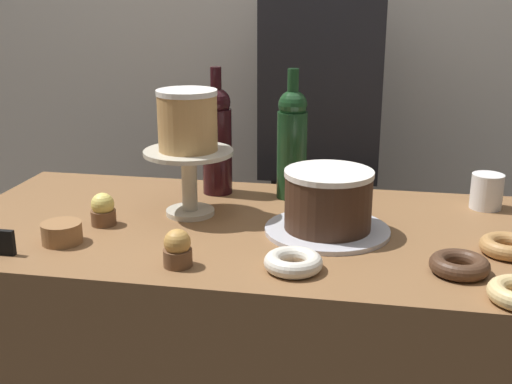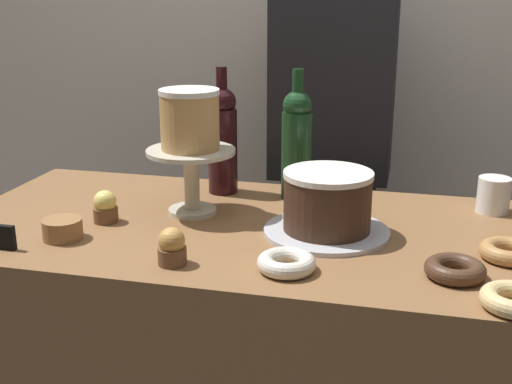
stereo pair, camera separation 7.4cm
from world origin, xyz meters
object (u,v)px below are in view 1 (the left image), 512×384
cupcake_caramel (178,249)px  cupcake_lemon (103,210)px  wine_bottle_green (292,142)px  barista_figure (319,177)px  cookie_stack (62,233)px  chocolate_round_cake (328,200)px  wine_bottle_dark_red (217,138)px  cake_stand_pedestal (189,172)px  donut_chocolate (459,265)px  coffee_cup_ceramic (487,191)px  donut_maple (508,246)px  donut_sugar (293,262)px  white_layer_cake (187,120)px

cupcake_caramel → cupcake_lemon: 0.30m
wine_bottle_green → barista_figure: (0.04, 0.40, -0.20)m
cookie_stack → chocolate_round_cake: bearing=16.9°
wine_bottle_dark_red → cake_stand_pedestal: bearing=-97.1°
donut_chocolate → wine_bottle_dark_red: bearing=144.1°
coffee_cup_ceramic → chocolate_round_cake: bearing=-147.0°
cookie_stack → barista_figure: bearing=59.8°
cupcake_caramel → donut_maple: (0.63, 0.18, -0.02)m
cupcake_lemon → barista_figure: 0.81m
cupcake_caramel → barista_figure: (0.19, 0.87, -0.09)m
wine_bottle_dark_red → barista_figure: size_ratio=0.20×
cupcake_caramel → coffee_cup_ceramic: size_ratio=0.87×
cookie_stack → coffee_cup_ceramic: 0.99m
donut_sugar → donut_maple: size_ratio=1.00×
cake_stand_pedestal → barista_figure: size_ratio=0.13×
cupcake_lemon → cookie_stack: (-0.04, -0.12, -0.01)m
white_layer_cake → donut_sugar: size_ratio=1.23×
wine_bottle_green → cupcake_lemon: wine_bottle_green is taller
donut_sugar → donut_chocolate: 0.31m
wine_bottle_dark_red → donut_maple: size_ratio=2.91×
wine_bottle_green → cupcake_lemon: size_ratio=4.38×
coffee_cup_ceramic → donut_maple: bearing=-89.7°
donut_chocolate → cookie_stack: 0.80m
cake_stand_pedestal → wine_bottle_green: wine_bottle_green is taller
white_layer_cake → cupcake_caramel: 0.36m
donut_sugar → barista_figure: 0.85m
donut_chocolate → coffee_cup_ceramic: bearing=75.6°
cupcake_caramel → donut_chocolate: 0.53m
cupcake_caramel → barista_figure: 0.90m
wine_bottle_green → donut_chocolate: wine_bottle_green is taller
white_layer_cake → wine_bottle_dark_red: bearing=82.9°
cake_stand_pedestal → coffee_cup_ceramic: cake_stand_pedestal is taller
cupcake_lemon → donut_maple: bearing=-0.7°
cupcake_caramel → cookie_stack: cupcake_caramel is taller
cupcake_caramel → donut_sugar: cupcake_caramel is taller
wine_bottle_dark_red → donut_chocolate: bearing=-35.9°
chocolate_round_cake → cookie_stack: (-0.54, -0.16, -0.05)m
donut_maple → donut_chocolate: (-0.11, -0.11, 0.00)m
wine_bottle_dark_red → white_layer_cake: bearing=-97.1°
wine_bottle_green → donut_maple: 0.57m
wine_bottle_green → white_layer_cake: bearing=-140.8°
coffee_cup_ceramic → donut_sugar: bearing=-132.4°
barista_figure → cupcake_caramel: bearing=-102.5°
chocolate_round_cake → wine_bottle_green: size_ratio=0.59×
white_layer_cake → donut_sugar: (0.28, -0.27, -0.21)m
wine_bottle_green → coffee_cup_ceramic: wine_bottle_green is taller
white_layer_cake → wine_bottle_dark_red: wine_bottle_dark_red is taller
coffee_cup_ceramic → cupcake_lemon: bearing=-162.0°
wine_bottle_dark_red → coffee_cup_ceramic: wine_bottle_dark_red is taller
chocolate_round_cake → wine_bottle_dark_red: size_ratio=0.59×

